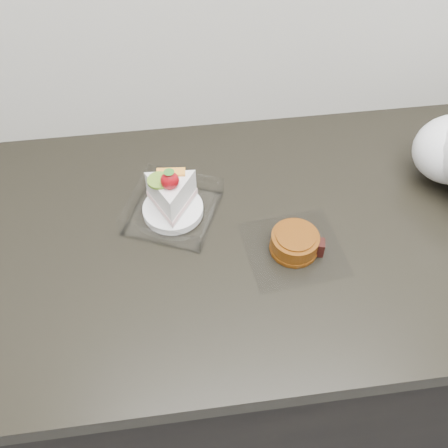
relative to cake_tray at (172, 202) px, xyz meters
name	(u,v)px	position (x,y,z in m)	size (l,w,h in m)	color
counter	(292,334)	(0.26, -0.06, -0.48)	(2.04, 0.64, 0.90)	black
cake_tray	(172,202)	(0.00, 0.00, 0.00)	(0.20, 0.20, 0.12)	white
mooncake_wrap	(295,244)	(0.21, -0.11, -0.02)	(0.18, 0.17, 0.04)	white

